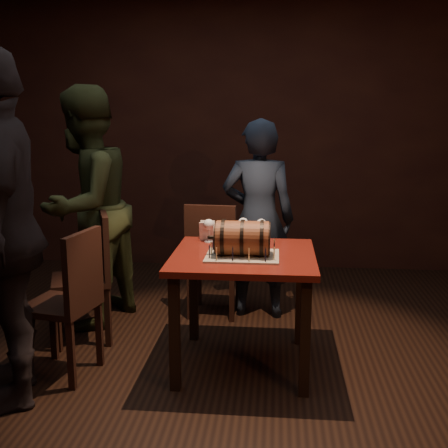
# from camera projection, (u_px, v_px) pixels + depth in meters

# --- Properties ---
(room_shell) EXTENTS (5.04, 5.04, 2.80)m
(room_shell) POSITION_uv_depth(u_px,v_px,m) (212.00, 152.00, 3.34)
(room_shell) COLOR black
(room_shell) RESTS_ON ground
(pub_table) EXTENTS (0.90, 0.90, 0.75)m
(pub_table) POSITION_uv_depth(u_px,v_px,m) (243.00, 270.00, 3.57)
(pub_table) COLOR #51120D
(pub_table) RESTS_ON ground
(cake_board) EXTENTS (0.45, 0.35, 0.01)m
(cake_board) POSITION_uv_depth(u_px,v_px,m) (242.00, 256.00, 3.47)
(cake_board) COLOR gray
(cake_board) RESTS_ON pub_table
(barrel_cake) EXTENTS (0.39, 0.23, 0.23)m
(barrel_cake) POSITION_uv_depth(u_px,v_px,m) (243.00, 238.00, 3.45)
(barrel_cake) COLOR brown
(barrel_cake) RESTS_ON cake_board
(birthday_candles) EXTENTS (0.40, 0.30, 0.09)m
(birthday_candles) POSITION_uv_depth(u_px,v_px,m) (243.00, 249.00, 3.46)
(birthday_candles) COLOR #DEC784
(birthday_candles) RESTS_ON cake_board
(wine_glass_left) EXTENTS (0.07, 0.07, 0.16)m
(wine_glass_left) POSITION_uv_depth(u_px,v_px,m) (209.00, 225.00, 3.84)
(wine_glass_left) COLOR silver
(wine_glass_left) RESTS_ON pub_table
(wine_glass_mid) EXTENTS (0.07, 0.07, 0.16)m
(wine_glass_mid) POSITION_uv_depth(u_px,v_px,m) (243.00, 224.00, 3.89)
(wine_glass_mid) COLOR silver
(wine_glass_mid) RESTS_ON pub_table
(wine_glass_right) EXTENTS (0.07, 0.07, 0.16)m
(wine_glass_right) POSITION_uv_depth(u_px,v_px,m) (261.00, 225.00, 3.85)
(wine_glass_right) COLOR silver
(wine_glass_right) RESTS_ON pub_table
(pint_of_ale) EXTENTS (0.07, 0.07, 0.15)m
(pint_of_ale) POSITION_uv_depth(u_px,v_px,m) (229.00, 235.00, 3.74)
(pint_of_ale) COLOR silver
(pint_of_ale) RESTS_ON pub_table
(menu_card) EXTENTS (0.10, 0.05, 0.13)m
(menu_card) POSITION_uv_depth(u_px,v_px,m) (207.00, 231.00, 3.91)
(menu_card) COLOR white
(menu_card) RESTS_ON pub_table
(chair_back) EXTENTS (0.43, 0.43, 0.93)m
(chair_back) POSITION_uv_depth(u_px,v_px,m) (213.00, 254.00, 4.45)
(chair_back) COLOR black
(chair_back) RESTS_ON ground
(chair_left_rear) EXTENTS (0.51, 0.51, 0.93)m
(chair_left_rear) POSITION_uv_depth(u_px,v_px,m) (92.00, 270.00, 4.01)
(chair_left_rear) COLOR black
(chair_left_rear) RESTS_ON ground
(chair_left_front) EXTENTS (0.47, 0.47, 0.93)m
(chair_left_front) POSITION_uv_depth(u_px,v_px,m) (70.00, 296.00, 3.45)
(chair_left_front) COLOR black
(chair_left_front) RESTS_ON ground
(person_back) EXTENTS (0.59, 0.40, 1.58)m
(person_back) POSITION_uv_depth(u_px,v_px,m) (258.00, 219.00, 4.45)
(person_back) COLOR #17202E
(person_back) RESTS_ON ground
(person_left_rear) EXTENTS (0.91, 1.04, 1.83)m
(person_left_rear) POSITION_uv_depth(u_px,v_px,m) (85.00, 208.00, 4.26)
(person_left_rear) COLOR #2F361B
(person_left_rear) RESTS_ON ground
(person_left_front) EXTENTS (0.87, 1.26, 1.98)m
(person_left_front) POSITION_uv_depth(u_px,v_px,m) (3.00, 231.00, 3.09)
(person_left_front) COLOR black
(person_left_front) RESTS_ON ground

